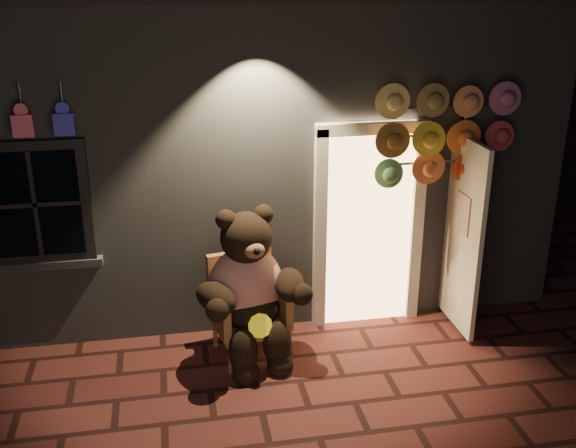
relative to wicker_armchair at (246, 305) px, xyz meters
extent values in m
plane|color=#52241F|center=(-0.01, -1.05, -0.50)|extent=(60.00, 60.00, 0.00)
cube|color=slate|center=(-0.01, 2.95, 1.15)|extent=(7.00, 5.00, 3.30)
cube|color=black|center=(-1.91, 0.41, 1.05)|extent=(1.00, 0.10, 1.20)
cube|color=black|center=(-1.91, 0.38, 1.05)|extent=(0.82, 0.06, 1.02)
cube|color=slate|center=(-1.91, 0.41, 0.42)|extent=(1.10, 0.14, 0.08)
cube|color=#F7B86F|center=(1.34, 0.43, 0.55)|extent=(0.92, 0.10, 2.10)
cube|color=beige|center=(0.82, 0.39, 0.55)|extent=(0.12, 0.12, 2.20)
cube|color=beige|center=(1.86, 0.39, 0.55)|extent=(0.12, 0.12, 2.20)
cube|color=beige|center=(1.34, 0.39, 1.63)|extent=(1.16, 0.12, 0.12)
cube|color=beige|center=(2.24, 0.05, 0.55)|extent=(0.05, 0.80, 2.00)
cube|color=#E05C72|center=(-1.91, 0.33, 1.80)|extent=(0.18, 0.07, 0.20)
cylinder|color=#59595E|center=(-1.91, 0.39, 2.05)|extent=(0.02, 0.02, 0.25)
cube|color=#3737C2|center=(-1.56, 0.33, 1.80)|extent=(0.18, 0.07, 0.20)
cylinder|color=#59595E|center=(-1.56, 0.39, 2.05)|extent=(0.02, 0.02, 0.25)
cube|color=#B38445|center=(0.02, -0.08, -0.15)|extent=(0.76, 0.73, 0.09)
cube|color=#B38445|center=(-0.04, 0.20, 0.17)|extent=(0.66, 0.20, 0.65)
cube|color=#B38445|center=(-0.28, -0.16, 0.03)|extent=(0.18, 0.57, 0.37)
cube|color=#B38445|center=(0.32, -0.04, 0.03)|extent=(0.18, 0.57, 0.37)
cylinder|color=#B38445|center=(-0.21, -0.39, -0.35)|extent=(0.05, 0.05, 0.30)
cylinder|color=#B38445|center=(0.34, -0.28, -0.35)|extent=(0.05, 0.05, 0.30)
cylinder|color=#B38445|center=(-0.31, 0.12, -0.35)|extent=(0.05, 0.05, 0.30)
cylinder|color=#B38445|center=(0.24, 0.23, -0.35)|extent=(0.05, 0.05, 0.30)
ellipsoid|color=red|center=(-0.01, -0.02, 0.25)|extent=(0.83, 0.72, 0.77)
ellipsoid|color=black|center=(0.01, -0.11, 0.02)|extent=(0.69, 0.62, 0.36)
sphere|color=black|center=(0.01, -0.07, 0.75)|extent=(0.58, 0.58, 0.49)
sphere|color=black|center=(-0.18, -0.08, 0.94)|extent=(0.19, 0.19, 0.19)
sphere|color=black|center=(0.18, -0.01, 0.94)|extent=(0.19, 0.19, 0.19)
ellipsoid|color=brown|center=(0.05, -0.29, 0.71)|extent=(0.22, 0.17, 0.15)
ellipsoid|color=black|center=(-0.32, -0.32, 0.28)|extent=(0.50, 0.57, 0.28)
ellipsoid|color=black|center=(0.40, -0.18, 0.28)|extent=(0.35, 0.54, 0.28)
ellipsoid|color=black|center=(-0.09, -0.45, -0.24)|extent=(0.28, 0.28, 0.47)
ellipsoid|color=black|center=(0.24, -0.39, -0.24)|extent=(0.28, 0.28, 0.47)
sphere|color=black|center=(-0.08, -0.52, -0.43)|extent=(0.26, 0.26, 0.26)
sphere|color=black|center=(0.26, -0.45, -0.43)|extent=(0.26, 0.26, 0.26)
cylinder|color=yellow|center=(0.08, -0.42, 0.00)|extent=(0.25, 0.14, 0.23)
cylinder|color=#59595E|center=(2.28, 0.33, 0.76)|extent=(0.04, 0.04, 2.52)
cylinder|color=#59595E|center=(2.00, 0.31, 1.83)|extent=(1.12, 0.03, 0.03)
cylinder|color=#59595E|center=(2.00, 0.31, 1.55)|extent=(1.12, 0.03, 0.03)
cylinder|color=#59595E|center=(2.00, 0.31, 1.27)|extent=(1.12, 0.03, 0.03)
cylinder|color=#F7D76E|center=(1.49, 0.25, 1.88)|extent=(0.32, 0.11, 0.32)
cylinder|color=olive|center=(1.87, 0.22, 1.88)|extent=(0.32, 0.11, 0.32)
cylinder|color=#E4975E|center=(2.24, 0.19, 1.88)|extent=(0.32, 0.11, 0.32)
cylinder|color=#B96095|center=(2.61, 0.25, 1.88)|extent=(0.32, 0.11, 0.32)
cylinder|color=#916026|center=(1.49, 0.22, 1.55)|extent=(0.32, 0.11, 0.32)
cylinder|color=yellow|center=(1.87, 0.19, 1.55)|extent=(0.32, 0.11, 0.32)
cylinder|color=orange|center=(2.24, 0.25, 1.55)|extent=(0.32, 0.11, 0.32)
cylinder|color=#CD3F45|center=(2.61, 0.22, 1.55)|extent=(0.32, 0.11, 0.32)
cylinder|color=#5C9250|center=(1.49, 0.19, 1.23)|extent=(0.32, 0.11, 0.32)
cylinder|color=#C86D3D|center=(1.87, 0.25, 1.23)|extent=(0.32, 0.11, 0.32)
cylinder|color=#CB401B|center=(2.24, 0.22, 1.23)|extent=(0.32, 0.11, 0.32)
camera|label=1|loc=(-0.67, -5.86, 3.12)|focal=42.00mm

